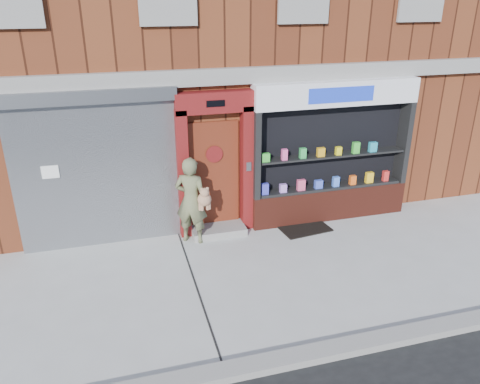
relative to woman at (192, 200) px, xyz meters
name	(u,v)px	position (x,y,z in m)	size (l,w,h in m)	color
ground	(281,271)	(1.30, -1.54, -0.88)	(80.00, 80.00, 0.00)	#9E9E99
curb	(336,350)	(1.30, -3.69, -0.82)	(60.00, 0.30, 0.12)	gray
building	(206,18)	(1.30, 4.45, 3.12)	(12.00, 8.16, 8.00)	#542413
shutter_bay	(95,161)	(-1.70, 0.39, 0.84)	(3.10, 0.30, 3.04)	gray
red_door_bay	(215,164)	(0.55, 0.32, 0.58)	(1.52, 0.58, 2.90)	#5F1011
pharmacy_bay	(331,158)	(3.05, 0.27, 0.49)	(3.50, 0.41, 3.00)	#5A2015
woman	(192,200)	(0.00, 0.00, 0.00)	(0.76, 0.68, 1.75)	#5E6140
doormat	(304,228)	(2.34, -0.10, -0.87)	(1.02, 0.72, 0.03)	black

